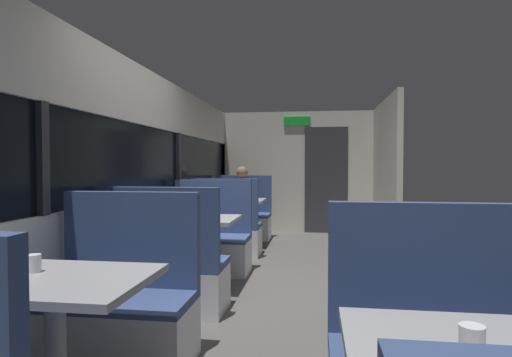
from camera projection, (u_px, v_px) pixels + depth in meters
ground_plane at (277, 301)px, 4.02m from camera, size 3.30×9.20×0.02m
carriage_window_panel_left at (131, 183)px, 4.19m from camera, size 0.09×8.48×2.30m
carriage_end_bulkhead at (300, 173)px, 8.13m from camera, size 2.90×0.11×2.30m
carriage_aisle_panel_right at (385, 173)px, 6.76m from camera, size 0.08×2.40×2.30m
dining_table_near_window at (55, 298)px, 2.06m from camera, size 0.90×0.70×0.74m
bench_near_window_facing_entry at (121, 312)px, 2.76m from camera, size 0.95×0.50×1.10m
dining_table_mid_window at (193, 227)px, 4.39m from camera, size 0.90×0.70×0.74m
bench_mid_window_facing_end at (171, 274)px, 3.70m from camera, size 0.95×0.50×1.10m
bench_mid_window_facing_entry at (210, 245)px, 5.09m from camera, size 0.95×0.50×1.10m
dining_table_far_window at (236, 206)px, 6.72m from camera, size 0.90×0.70×0.74m
bench_far_window_facing_end at (227, 232)px, 6.03m from camera, size 0.95×0.50×1.10m
bench_far_window_facing_entry at (243, 220)px, 7.42m from camera, size 0.95×0.50×1.10m
seated_passenger at (242, 208)px, 7.34m from camera, size 0.47×0.55×1.26m
coffee_cup_primary at (472, 341)px, 1.20m from camera, size 0.07×0.07×0.09m
coffee_cup_secondary at (34, 263)px, 2.15m from camera, size 0.07×0.07×0.09m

